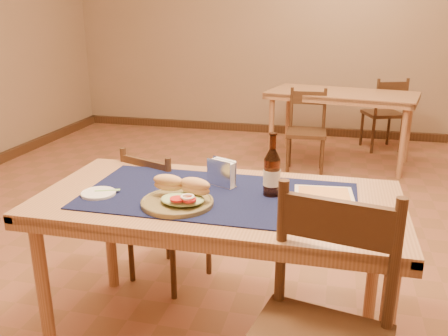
% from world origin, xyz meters
% --- Properties ---
extents(room, '(6.04, 7.04, 2.84)m').
position_xyz_m(room, '(0.00, 0.00, 1.40)').
color(room, '#965A41').
rests_on(room, ground).
extents(main_table, '(1.60, 0.80, 0.75)m').
position_xyz_m(main_table, '(0.00, -0.80, 0.67)').
color(main_table, '#A9784F').
rests_on(main_table, ground).
extents(placemat, '(1.20, 0.60, 0.01)m').
position_xyz_m(placemat, '(0.00, -0.80, 0.75)').
color(placemat, '#11173E').
rests_on(placemat, main_table).
extents(baseboard, '(6.00, 7.00, 0.10)m').
position_xyz_m(baseboard, '(0.00, 0.00, 0.05)').
color(baseboard, '#3F2716').
rests_on(baseboard, ground).
extents(back_table, '(1.60, 1.02, 0.75)m').
position_xyz_m(back_table, '(0.52, 2.34, 0.67)').
color(back_table, '#A9784F').
rests_on(back_table, ground).
extents(chair_main_far, '(0.49, 0.49, 0.83)m').
position_xyz_m(chair_main_far, '(-0.44, -0.35, 0.43)').
color(chair_main_far, '#3F2716').
rests_on(chair_main_far, ground).
extents(chair_back_near, '(0.40, 0.40, 0.82)m').
position_xyz_m(chair_back_near, '(0.21, 1.92, 0.43)').
color(chair_back_near, '#3F2716').
rests_on(chair_back_near, ground).
extents(chair_back_far, '(0.50, 0.50, 0.84)m').
position_xyz_m(chair_back_far, '(1.02, 2.94, 0.44)').
color(chair_back_far, '#3F2716').
rests_on(chair_back_far, ground).
extents(sandwich_plate, '(0.31, 0.31, 0.12)m').
position_xyz_m(sandwich_plate, '(-0.13, -0.95, 0.79)').
color(sandwich_plate, brown).
rests_on(sandwich_plate, placemat).
extents(side_plate, '(0.15, 0.15, 0.01)m').
position_xyz_m(side_plate, '(-0.52, -0.92, 0.76)').
color(side_plate, white).
rests_on(side_plate, placemat).
extents(fork, '(0.11, 0.05, 0.00)m').
position_xyz_m(fork, '(-0.48, -0.89, 0.77)').
color(fork, '#94D273').
rests_on(fork, side_plate).
extents(beer_bottle, '(0.08, 0.08, 0.28)m').
position_xyz_m(beer_bottle, '(0.23, -0.74, 0.86)').
color(beer_bottle, '#4F220E').
rests_on(beer_bottle, placemat).
extents(napkin_holder, '(0.15, 0.11, 0.13)m').
position_xyz_m(napkin_holder, '(-0.02, -0.68, 0.82)').
color(napkin_holder, silver).
rests_on(napkin_holder, placemat).
extents(menu_card, '(0.27, 0.21, 0.01)m').
position_xyz_m(menu_card, '(0.45, -0.68, 0.76)').
color(menu_card, beige).
rests_on(menu_card, placemat).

